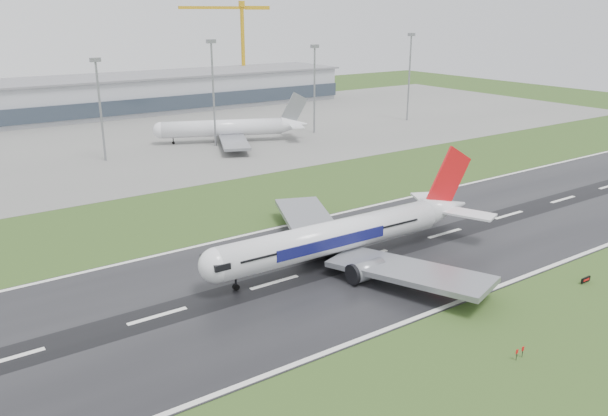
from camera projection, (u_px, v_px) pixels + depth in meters
ground at (368, 256)px, 108.81m from camera, size 520.00×520.00×0.00m
runway at (368, 256)px, 108.80m from camera, size 400.00×45.00×0.10m
apron at (131, 140)px, 206.51m from camera, size 400.00×130.00×0.08m
terminal at (81, 98)px, 251.08m from camera, size 240.00×36.00×15.00m
main_airliner at (351, 214)px, 104.58m from camera, size 58.59×55.92×16.93m
parked_airliner at (229, 119)px, 201.23m from camera, size 67.85×65.92×15.48m
tower_crane at (243, 50)px, 304.56m from camera, size 47.70×7.01×46.83m
runway_sign at (586, 280)px, 97.84m from camera, size 2.31×0.41×1.04m
floodmast_2 at (101, 113)px, 173.59m from camera, size 0.64×0.64×28.60m
floodmast_3 at (214, 96)px, 192.52m from camera, size 0.64×0.64×32.69m
floodmast_4 at (314, 91)px, 214.47m from camera, size 0.64×0.64×29.97m
floodmast_5 at (409, 79)px, 239.06m from camera, size 0.64×0.64×32.99m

